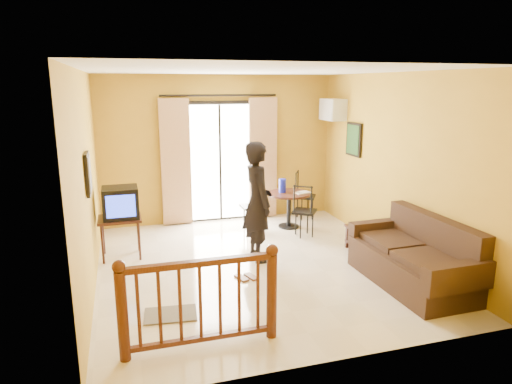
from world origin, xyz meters
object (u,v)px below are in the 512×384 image
object	(u,v)px
television	(121,202)
standing_person	(258,202)
coffee_table	(371,239)
dining_table	(289,200)
sofa	(415,259)

from	to	relation	value
television	standing_person	bearing A→B (deg)	-19.34
television	coffee_table	distance (m)	3.90
dining_table	sofa	bearing A→B (deg)	-75.42
sofa	standing_person	bearing A→B (deg)	139.14
coffee_table	standing_person	size ratio (longest dim) A/B	0.49
television	coffee_table	world-z (taller)	television
television	sofa	bearing A→B (deg)	-30.21
coffee_table	sofa	size ratio (longest dim) A/B	0.46
television	sofa	xyz separation A→B (m)	(3.73, -2.14, -0.53)
television	dining_table	bearing A→B (deg)	12.68
television	standing_person	xyz separation A→B (m)	(1.97, -0.68, 0.03)
coffee_table	television	bearing A→B (deg)	164.78
standing_person	television	bearing A→B (deg)	68.55
coffee_table	sofa	distance (m)	1.13
coffee_table	sofa	world-z (taller)	sofa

